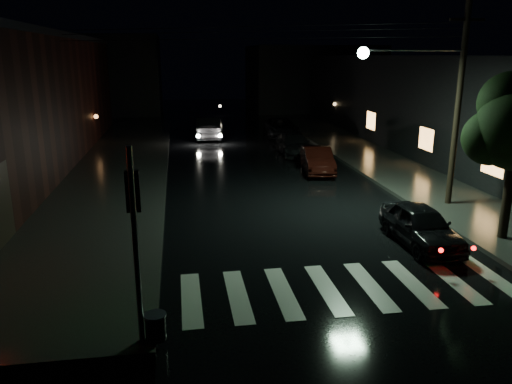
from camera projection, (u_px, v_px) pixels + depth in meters
name	position (u px, v px, depth m)	size (l,w,h in m)	color
ground	(240.00, 305.00, 12.45)	(120.00, 120.00, 0.00)	black
sidewalk_left	(106.00, 178.00, 25.01)	(6.00, 44.00, 0.15)	#282826
sidewalk_right	(389.00, 168.00, 27.27)	(4.00, 44.00, 0.15)	#282826
building_right	(472.00, 105.00, 31.35)	(10.00, 40.00, 6.00)	black
building_far_left	(93.00, 75.00, 52.74)	(14.00, 10.00, 8.00)	black
building_far_right	(313.00, 78.00, 56.48)	(14.00, 10.00, 7.00)	black
crosswalk	(349.00, 287.00, 13.38)	(9.00, 3.00, 0.01)	beige
signal_pole_corner	(146.00, 279.00, 10.33)	(0.68, 0.61, 4.20)	slate
utility_pole	(443.00, 93.00, 19.22)	(4.92, 0.44, 8.00)	black
parked_car_a	(421.00, 225.00, 16.25)	(1.56, 3.87, 1.32)	black
parked_car_b	(317.00, 160.00, 26.31)	(1.42, 4.07, 1.34)	black
parked_car_c	(294.00, 144.00, 31.18)	(1.85, 4.56, 1.32)	black
parked_car_d	(281.00, 127.00, 38.04)	(2.31, 5.01, 1.39)	black
oncoming_car	(208.00, 128.00, 36.99)	(1.73, 4.95, 1.63)	black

